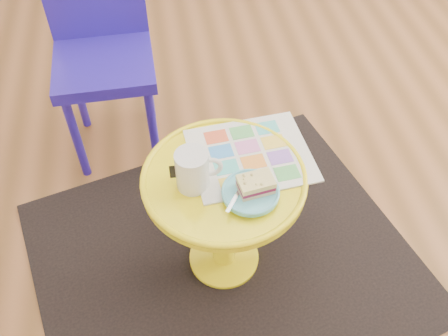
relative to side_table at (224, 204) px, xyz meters
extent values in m
plane|color=brown|center=(0.45, 0.35, -0.33)|extent=(4.00, 4.00, 0.00)
cube|color=black|center=(0.00, 0.00, -0.33)|extent=(1.53, 1.39, 0.01)
cylinder|color=yellow|center=(0.00, 0.00, -0.32)|extent=(0.25, 0.25, 0.02)
cylinder|color=yellow|center=(0.00, 0.00, -0.10)|extent=(0.08, 0.08, 0.42)
cylinder|color=yellow|center=(0.00, 0.00, 0.12)|extent=(0.49, 0.49, 0.02)
cylinder|color=#271799|center=(-0.50, 0.51, -0.14)|extent=(0.04, 0.04, 0.39)
cylinder|color=#271799|center=(-0.20, 0.51, -0.14)|extent=(0.04, 0.04, 0.39)
cylinder|color=#271799|center=(-0.50, 0.80, -0.14)|extent=(0.04, 0.04, 0.39)
cylinder|color=#271799|center=(-0.20, 0.81, -0.14)|extent=(0.04, 0.04, 0.39)
cube|color=#271799|center=(-0.35, 0.66, 0.10)|extent=(0.38, 0.38, 0.05)
cube|color=silver|center=(0.09, 0.07, 0.13)|extent=(0.38, 0.33, 0.01)
cylinder|color=silver|center=(-0.09, -0.01, 0.19)|extent=(0.10, 0.10, 0.12)
torus|color=silver|center=(-0.04, -0.01, 0.20)|extent=(0.07, 0.02, 0.07)
cylinder|color=#D1B78C|center=(-0.09, -0.01, 0.25)|extent=(0.09, 0.09, 0.01)
cylinder|color=#5EBAC7|center=(0.06, -0.08, 0.14)|extent=(0.06, 0.06, 0.01)
cylinder|color=#5EBAC7|center=(0.06, -0.08, 0.15)|extent=(0.16, 0.16, 0.01)
cube|color=#D3BC8C|center=(0.08, -0.08, 0.16)|extent=(0.11, 0.08, 0.01)
cube|color=maroon|center=(0.08, -0.08, 0.17)|extent=(0.10, 0.08, 0.01)
cube|color=#EADB8C|center=(0.08, -0.08, 0.19)|extent=(0.11, 0.08, 0.02)
cube|color=silver|center=(0.02, -0.10, 0.16)|extent=(0.07, 0.10, 0.00)
cube|color=silver|center=(0.06, -0.04, 0.16)|extent=(0.03, 0.04, 0.00)
camera|label=1|loc=(-0.16, -0.93, 1.25)|focal=40.00mm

